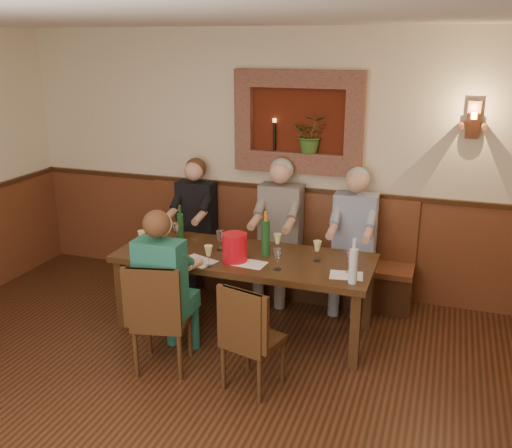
# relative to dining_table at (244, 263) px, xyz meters

# --- Properties ---
(room_shell) EXTENTS (6.04, 6.04, 2.82)m
(room_shell) POSITION_rel_dining_table_xyz_m (0.00, -1.85, 1.21)
(room_shell) COLOR beige
(room_shell) RESTS_ON ground
(wainscoting) EXTENTS (6.02, 6.02, 1.15)m
(wainscoting) POSITION_rel_dining_table_xyz_m (0.00, -1.85, -0.09)
(wainscoting) COLOR brown
(wainscoting) RESTS_ON ground
(wall_niche) EXTENTS (1.36, 0.30, 1.06)m
(wall_niche) POSITION_rel_dining_table_xyz_m (0.24, 1.09, 1.13)
(wall_niche) COLOR #4F190B
(wall_niche) RESTS_ON ground
(wall_sconce) EXTENTS (0.25, 0.20, 0.35)m
(wall_sconce) POSITION_rel_dining_table_xyz_m (1.90, 1.08, 1.27)
(wall_sconce) COLOR brown
(wall_sconce) RESTS_ON ground
(dining_table) EXTENTS (2.40, 0.90, 0.75)m
(dining_table) POSITION_rel_dining_table_xyz_m (0.00, 0.00, 0.00)
(dining_table) COLOR #301D0E
(dining_table) RESTS_ON ground
(bench) EXTENTS (3.00, 0.45, 1.11)m
(bench) POSITION_rel_dining_table_xyz_m (0.00, 0.94, -0.35)
(bench) COLOR #381E0F
(bench) RESTS_ON ground
(chair_near_left) EXTENTS (0.51, 0.51, 0.97)m
(chair_near_left) POSITION_rel_dining_table_xyz_m (-0.41, -0.89, -0.39)
(chair_near_left) COLOR #301D0E
(chair_near_left) RESTS_ON ground
(chair_near_right) EXTENTS (0.49, 0.49, 0.91)m
(chair_near_right) POSITION_rel_dining_table_xyz_m (0.40, -0.92, -0.41)
(chair_near_right) COLOR #301D0E
(chair_near_right) RESTS_ON ground
(person_bench_left) EXTENTS (0.42, 0.52, 1.43)m
(person_bench_left) POSITION_rel_dining_table_xyz_m (-0.91, 0.84, -0.08)
(person_bench_left) COLOR black
(person_bench_left) RESTS_ON ground
(person_bench_mid) EXTENTS (0.45, 0.55, 1.50)m
(person_bench_mid) POSITION_rel_dining_table_xyz_m (0.08, 0.84, -0.05)
(person_bench_mid) COLOR #595551
(person_bench_mid) RESTS_ON ground
(person_bench_right) EXTENTS (0.43, 0.53, 1.46)m
(person_bench_right) POSITION_rel_dining_table_xyz_m (0.87, 0.84, -0.07)
(person_bench_right) COLOR navy
(person_bench_right) RESTS_ON ground
(person_chair_front) EXTENTS (0.41, 0.50, 1.39)m
(person_chair_front) POSITION_rel_dining_table_xyz_m (-0.41, -0.78, -0.10)
(person_chair_front) COLOR #185356
(person_chair_front) RESTS_ON ground
(spittoon_bucket) EXTENTS (0.23, 0.23, 0.26)m
(spittoon_bucket) POSITION_rel_dining_table_xyz_m (-0.03, -0.16, 0.20)
(spittoon_bucket) COLOR red
(spittoon_bucket) RESTS_ON dining_table
(wine_bottle_green_a) EXTENTS (0.08, 0.08, 0.43)m
(wine_bottle_green_a) POSITION_rel_dining_table_xyz_m (0.19, 0.05, 0.25)
(wine_bottle_green_a) COLOR #19471E
(wine_bottle_green_a) RESTS_ON dining_table
(wine_bottle_green_b) EXTENTS (0.07, 0.07, 0.36)m
(wine_bottle_green_b) POSITION_rel_dining_table_xyz_m (-0.75, 0.20, 0.22)
(wine_bottle_green_b) COLOR #19471E
(wine_bottle_green_b) RESTS_ON dining_table
(water_bottle) EXTENTS (0.10, 0.10, 0.39)m
(water_bottle) POSITION_rel_dining_table_xyz_m (1.07, -0.31, 0.23)
(water_bottle) COLOR silver
(water_bottle) RESTS_ON dining_table
(tasting_sheet_a) EXTENTS (0.35, 0.28, 0.00)m
(tasting_sheet_a) POSITION_rel_dining_table_xyz_m (-0.87, -0.13, 0.08)
(tasting_sheet_a) COLOR white
(tasting_sheet_a) RESTS_ON dining_table
(tasting_sheet_b) EXTENTS (0.30, 0.23, 0.00)m
(tasting_sheet_b) POSITION_rel_dining_table_xyz_m (0.12, -0.19, 0.08)
(tasting_sheet_b) COLOR white
(tasting_sheet_b) RESTS_ON dining_table
(tasting_sheet_c) EXTENTS (0.30, 0.24, 0.00)m
(tasting_sheet_c) POSITION_rel_dining_table_xyz_m (0.99, -0.18, 0.08)
(tasting_sheet_c) COLOR white
(tasting_sheet_c) RESTS_ON dining_table
(tasting_sheet_d) EXTENTS (0.37, 0.32, 0.00)m
(tasting_sheet_d) POSITION_rel_dining_table_xyz_m (-0.35, -0.28, 0.08)
(tasting_sheet_d) COLOR white
(tasting_sheet_d) RESTS_ON dining_table
(wine_glass_0) EXTENTS (0.08, 0.08, 0.19)m
(wine_glass_0) POSITION_rel_dining_table_xyz_m (0.39, -0.23, 0.17)
(wine_glass_0) COLOR white
(wine_glass_0) RESTS_ON dining_table
(wine_glass_1) EXTENTS (0.08, 0.08, 0.19)m
(wine_glass_1) POSITION_rel_dining_table_xyz_m (-0.97, -0.18, 0.17)
(wine_glass_1) COLOR #E1D987
(wine_glass_1) RESTS_ON dining_table
(wine_glass_2) EXTENTS (0.08, 0.08, 0.19)m
(wine_glass_2) POSITION_rel_dining_table_xyz_m (-0.26, 0.06, 0.17)
(wine_glass_2) COLOR white
(wine_glass_2) RESTS_ON dining_table
(wine_glass_3) EXTENTS (0.08, 0.08, 0.19)m
(wine_glass_3) POSITION_rel_dining_table_xyz_m (0.28, 0.15, 0.17)
(wine_glass_3) COLOR #E1D987
(wine_glass_3) RESTS_ON dining_table
(wine_glass_4) EXTENTS (0.08, 0.08, 0.19)m
(wine_glass_4) POSITION_rel_dining_table_xyz_m (-0.01, -0.13, 0.17)
(wine_glass_4) COLOR #E1D987
(wine_glass_4) RESTS_ON dining_table
(wine_glass_5) EXTENTS (0.08, 0.08, 0.19)m
(wine_glass_5) POSITION_rel_dining_table_xyz_m (-0.20, -0.36, 0.17)
(wine_glass_5) COLOR #E1D987
(wine_glass_5) RESTS_ON dining_table
(wine_glass_6) EXTENTS (0.08, 0.08, 0.19)m
(wine_glass_6) POSITION_rel_dining_table_xyz_m (-0.77, 0.14, 0.17)
(wine_glass_6) COLOR white
(wine_glass_6) RESTS_ON dining_table
(wine_glass_7) EXTENTS (0.08, 0.08, 0.19)m
(wine_glass_7) POSITION_rel_dining_table_xyz_m (0.68, 0.08, 0.17)
(wine_glass_7) COLOR #E1D987
(wine_glass_7) RESTS_ON dining_table
(wine_glass_8) EXTENTS (0.08, 0.08, 0.19)m
(wine_glass_8) POSITION_rel_dining_table_xyz_m (1.00, -0.11, 0.17)
(wine_glass_8) COLOR white
(wine_glass_8) RESTS_ON dining_table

